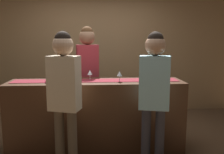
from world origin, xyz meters
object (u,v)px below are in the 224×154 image
Objects in this scene: wine_bottle_green at (49,72)px; customer_browsing at (64,89)px; customer_sipping at (154,88)px; wine_bottle_amber at (67,73)px; bartender at (88,68)px; wine_glass_mid_counter at (119,74)px; wine_bottle_clear at (79,73)px; wine_glass_near_customer at (90,73)px.

customer_browsing reaches higher than wine_bottle_green.
wine_bottle_amber is at bearing 164.00° from customer_sipping.
customer_sipping is (0.80, -1.19, -0.09)m from bartender.
bartender is (0.51, 0.51, -0.01)m from wine_bottle_green.
wine_bottle_amber is at bearing 171.50° from wine_glass_mid_counter.
customer_sipping is at bearing -31.69° from wine_bottle_clear.
customer_browsing is (0.04, -0.60, -0.09)m from wine_bottle_amber.
wine_bottle_green is at bearing 177.13° from wine_glass_near_customer.
bartender reaches higher than wine_glass_mid_counter.
wine_glass_near_customer is at bearing 8.05° from wine_bottle_amber.
wine_bottle_amber is 2.10× the size of wine_glass_near_customer.
wine_bottle_amber is (0.25, -0.07, 0.00)m from wine_bottle_green.
wine_bottle_green is at bearing 130.58° from customer_browsing.
bartender is (-0.05, 0.53, -0.00)m from wine_glass_near_customer.
wine_bottle_clear is 0.18× the size of customer_browsing.
wine_bottle_green is 0.17× the size of bartender.
customer_browsing is (0.29, -0.67, -0.09)m from wine_bottle_green.
wine_bottle_clear is at bearing -16.90° from wine_bottle_green.
bartender is at bearing 44.74° from wine_bottle_green.
wine_bottle_amber reaches higher than wine_glass_mid_counter.
wine_bottle_green is 0.56m from wine_glass_near_customer.
wine_glass_mid_counter is 0.08× the size of bartender.
customer_browsing is at bearing -112.95° from wine_glass_near_customer.
wine_glass_near_customer is (0.56, -0.03, -0.01)m from wine_bottle_green.
wine_bottle_green and wine_bottle_amber have the same top height.
customer_sipping reaches higher than wine_bottle_amber.
wine_bottle_clear is (0.41, -0.13, 0.00)m from wine_bottle_green.
wine_bottle_clear is 0.55m from wine_glass_mid_counter.
wine_bottle_clear is 2.10× the size of wine_glass_near_customer.
customer_browsing is at bearing -102.75° from wine_bottle_clear.
wine_glass_mid_counter is at bearing 53.32° from customer_browsing.
wine_glass_mid_counter is (0.40, -0.15, 0.00)m from wine_glass_near_customer.
wine_bottle_green is 0.43m from wine_bottle_clear.
customer_sipping is (1.06, -0.61, -0.10)m from wine_bottle_amber.
wine_bottle_green is 0.73m from customer_browsing.
wine_glass_mid_counter is at bearing -5.41° from wine_bottle_clear.
wine_bottle_amber is 0.17× the size of bartender.
wine_bottle_amber is 0.63m from bartender.
bartender is at bearing 137.98° from customer_sipping.
wine_glass_mid_counter is 0.83m from customer_browsing.
bartender reaches higher than wine_bottle_clear.
wine_glass_mid_counter is 0.09× the size of customer_browsing.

